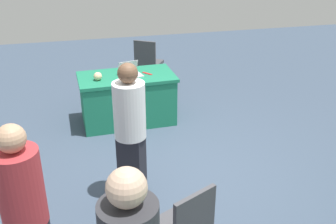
{
  "coord_description": "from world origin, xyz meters",
  "views": [
    {
      "loc": [
        1.14,
        3.81,
        2.8
      ],
      "look_at": [
        0.15,
        -0.14,
        0.9
      ],
      "focal_mm": 42.07,
      "sensor_mm": 36.0,
      "label": 1
    }
  ],
  "objects_px": {
    "person_attendee_standing": "(25,209)",
    "laptop_silver": "(131,73)",
    "person_presenter": "(130,127)",
    "yarn_ball": "(98,76)",
    "table_foreground": "(127,98)",
    "scissors_red": "(147,73)",
    "chair_aisle": "(148,61)"
  },
  "relations": [
    {
      "from": "table_foreground",
      "to": "chair_aisle",
      "type": "distance_m",
      "value": 1.44
    },
    {
      "from": "person_attendee_standing",
      "to": "laptop_silver",
      "type": "distance_m",
      "value": 3.34
    },
    {
      "from": "table_foreground",
      "to": "laptop_silver",
      "type": "height_order",
      "value": "laptop_silver"
    },
    {
      "from": "person_presenter",
      "to": "laptop_silver",
      "type": "bearing_deg",
      "value": 117.21
    },
    {
      "from": "table_foreground",
      "to": "person_presenter",
      "type": "distance_m",
      "value": 2.03
    },
    {
      "from": "laptop_silver",
      "to": "scissors_red",
      "type": "bearing_deg",
      "value": 170.25
    },
    {
      "from": "table_foreground",
      "to": "scissors_red",
      "type": "distance_m",
      "value": 0.5
    },
    {
      "from": "table_foreground",
      "to": "person_attendee_standing",
      "type": "bearing_deg",
      "value": 68.18
    },
    {
      "from": "yarn_ball",
      "to": "chair_aisle",
      "type": "bearing_deg",
      "value": -126.0
    },
    {
      "from": "table_foreground",
      "to": "scissors_red",
      "type": "relative_size",
      "value": 8.25
    },
    {
      "from": "person_presenter",
      "to": "yarn_ball",
      "type": "bearing_deg",
      "value": 132.17
    },
    {
      "from": "chair_aisle",
      "to": "person_presenter",
      "type": "xyz_separation_m",
      "value": [
        0.84,
        3.26,
        0.33
      ]
    },
    {
      "from": "table_foreground",
      "to": "person_presenter",
      "type": "relative_size",
      "value": 0.93
    },
    {
      "from": "chair_aisle",
      "to": "yarn_ball",
      "type": "xyz_separation_m",
      "value": [
        1.03,
        1.41,
        0.28
      ]
    },
    {
      "from": "chair_aisle",
      "to": "person_presenter",
      "type": "relative_size",
      "value": 0.6
    },
    {
      "from": "person_attendee_standing",
      "to": "laptop_silver",
      "type": "xyz_separation_m",
      "value": [
        -1.3,
        -3.07,
        -0.08
      ]
    },
    {
      "from": "chair_aisle",
      "to": "scissors_red",
      "type": "height_order",
      "value": "chair_aisle"
    },
    {
      "from": "person_presenter",
      "to": "laptop_silver",
      "type": "xyz_separation_m",
      "value": [
        -0.31,
        -1.94,
        -0.08
      ]
    },
    {
      "from": "chair_aisle",
      "to": "person_attendee_standing",
      "type": "distance_m",
      "value": 4.77
    },
    {
      "from": "table_foreground",
      "to": "yarn_ball",
      "type": "xyz_separation_m",
      "value": [
        0.44,
        0.11,
        0.44
      ]
    },
    {
      "from": "person_presenter",
      "to": "person_attendee_standing",
      "type": "height_order",
      "value": "person_presenter"
    },
    {
      "from": "table_foreground",
      "to": "person_attendee_standing",
      "type": "relative_size",
      "value": 0.93
    },
    {
      "from": "laptop_silver",
      "to": "scissors_red",
      "type": "height_order",
      "value": "laptop_silver"
    },
    {
      "from": "table_foreground",
      "to": "scissors_red",
      "type": "xyz_separation_m",
      "value": [
        -0.32,
        0.0,
        0.39
      ]
    },
    {
      "from": "person_attendee_standing",
      "to": "chair_aisle",
      "type": "bearing_deg",
      "value": -89.48
    },
    {
      "from": "chair_aisle",
      "to": "person_presenter",
      "type": "height_order",
      "value": "person_presenter"
    },
    {
      "from": "person_attendee_standing",
      "to": "yarn_ball",
      "type": "relative_size",
      "value": 12.96
    },
    {
      "from": "person_attendee_standing",
      "to": "laptop_silver",
      "type": "height_order",
      "value": "person_attendee_standing"
    },
    {
      "from": "chair_aisle",
      "to": "laptop_silver",
      "type": "height_order",
      "value": "laptop_silver"
    },
    {
      "from": "person_presenter",
      "to": "person_attendee_standing",
      "type": "distance_m",
      "value": 1.51
    },
    {
      "from": "laptop_silver",
      "to": "scissors_red",
      "type": "relative_size",
      "value": 2.07
    },
    {
      "from": "laptop_silver",
      "to": "yarn_ball",
      "type": "xyz_separation_m",
      "value": [
        0.5,
        0.09,
        0.02
      ]
    }
  ]
}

